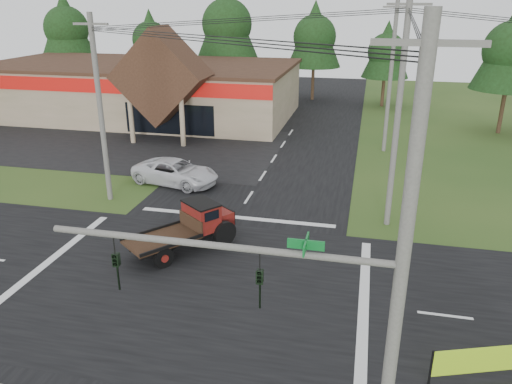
# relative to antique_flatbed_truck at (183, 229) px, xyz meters

# --- Properties ---
(ground) EXTENTS (120.00, 120.00, 0.00)m
(ground) POSITION_rel_antique_flatbed_truck_xyz_m (1.44, -2.83, -1.11)
(ground) COLOR #284719
(ground) RESTS_ON ground
(road_ns) EXTENTS (12.00, 120.00, 0.02)m
(road_ns) POSITION_rel_antique_flatbed_truck_xyz_m (1.44, -2.83, -1.10)
(road_ns) COLOR black
(road_ns) RESTS_ON ground
(road_ew) EXTENTS (120.00, 12.00, 0.02)m
(road_ew) POSITION_rel_antique_flatbed_truck_xyz_m (1.44, -2.83, -1.10)
(road_ew) COLOR black
(road_ew) RESTS_ON ground
(parking_apron) EXTENTS (28.00, 14.00, 0.02)m
(parking_apron) POSITION_rel_antique_flatbed_truck_xyz_m (-12.56, 16.17, -1.09)
(parking_apron) COLOR black
(parking_apron) RESTS_ON ground
(cvs_building) EXTENTS (30.40, 18.20, 9.19)m
(cvs_building) POSITION_rel_antique_flatbed_truck_xyz_m (-14.27, 26.74, 1.67)
(cvs_building) COLOR gray
(cvs_building) RESTS_ON ground
(traffic_signal_mast) EXTENTS (8.12, 0.24, 7.00)m
(traffic_signal_mast) POSITION_rel_antique_flatbed_truck_xyz_m (7.25, -10.33, 3.32)
(traffic_signal_mast) COLOR #595651
(traffic_signal_mast) RESTS_ON ground
(utility_pole_nr) EXTENTS (2.00, 0.30, 11.00)m
(utility_pole_nr) POSITION_rel_antique_flatbed_truck_xyz_m (8.94, -10.33, 4.53)
(utility_pole_nr) COLOR #595651
(utility_pole_nr) RESTS_ON ground
(utility_pole_nw) EXTENTS (2.00, 0.30, 10.50)m
(utility_pole_nw) POSITION_rel_antique_flatbed_truck_xyz_m (-6.56, 5.17, 4.28)
(utility_pole_nw) COLOR #595651
(utility_pole_nw) RESTS_ON ground
(utility_pole_ne) EXTENTS (2.00, 0.30, 11.50)m
(utility_pole_ne) POSITION_rel_antique_flatbed_truck_xyz_m (9.44, 5.17, 4.78)
(utility_pole_ne) COLOR #595651
(utility_pole_ne) RESTS_ON ground
(utility_pole_n) EXTENTS (2.00, 0.30, 11.20)m
(utility_pole_n) POSITION_rel_antique_flatbed_truck_xyz_m (9.44, 19.17, 4.63)
(utility_pole_n) COLOR #595651
(utility_pole_n) RESTS_ON ground
(tree_row_a) EXTENTS (6.72, 6.72, 12.12)m
(tree_row_a) POSITION_rel_antique_flatbed_truck_xyz_m (-28.56, 37.17, 6.94)
(tree_row_a) COLOR #332316
(tree_row_a) RESTS_ON ground
(tree_row_b) EXTENTS (5.60, 5.60, 10.10)m
(tree_row_b) POSITION_rel_antique_flatbed_truck_xyz_m (-18.56, 39.17, 5.60)
(tree_row_b) COLOR #332316
(tree_row_b) RESTS_ON ground
(tree_row_c) EXTENTS (7.28, 7.28, 13.13)m
(tree_row_c) POSITION_rel_antique_flatbed_truck_xyz_m (-8.56, 38.17, 7.61)
(tree_row_c) COLOR #332316
(tree_row_c) RESTS_ON ground
(tree_row_d) EXTENTS (6.16, 6.16, 11.11)m
(tree_row_d) POSITION_rel_antique_flatbed_truck_xyz_m (1.44, 39.17, 6.27)
(tree_row_d) COLOR #332316
(tree_row_d) RESTS_ON ground
(tree_row_e) EXTENTS (5.04, 5.04, 9.09)m
(tree_row_e) POSITION_rel_antique_flatbed_truck_xyz_m (9.44, 37.17, 4.92)
(tree_row_e) COLOR #332316
(tree_row_e) RESTS_ON ground
(antique_flatbed_truck) EXTENTS (4.86, 5.42, 2.22)m
(antique_flatbed_truck) POSITION_rel_antique_flatbed_truck_xyz_m (0.00, 0.00, 0.00)
(antique_flatbed_truck) COLOR #52160B
(antique_flatbed_truck) RESTS_ON ground
(roadside_banner) EXTENTS (3.59, 1.39, 1.29)m
(roadside_banner) POSITION_rel_antique_flatbed_truck_xyz_m (12.22, -6.09, -0.46)
(roadside_banner) COLOR #9FD51C
(roadside_banner) RESTS_ON ground
(white_pickup) EXTENTS (6.03, 3.73, 1.56)m
(white_pickup) POSITION_rel_antique_flatbed_truck_xyz_m (-3.71, 8.54, -0.33)
(white_pickup) COLOR silver
(white_pickup) RESTS_ON ground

